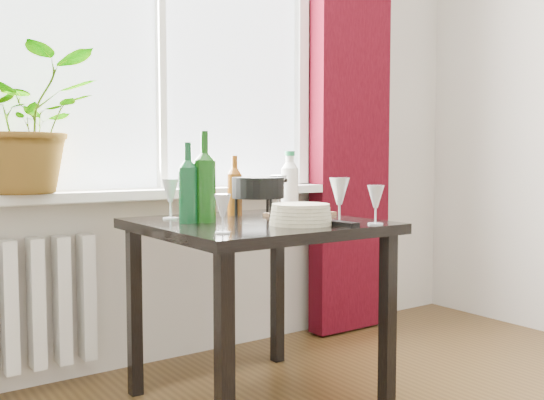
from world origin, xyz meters
TOP-DOWN VIEW (x-y plane):
  - window at (0.00, 2.22)m, footprint 1.72×0.08m
  - windowsill at (0.00, 2.15)m, footprint 1.72×0.20m
  - curtain at (1.12, 2.12)m, footprint 0.50×0.12m
  - table at (0.10, 1.55)m, footprint 0.85×0.85m
  - potted_plant at (-0.62, 2.11)m, footprint 0.52×0.45m
  - wine_bottle_left at (-0.15, 1.64)m, footprint 0.08×0.08m
  - wine_bottle_right at (-0.09, 1.62)m, footprint 0.11×0.11m
  - bottle_amber at (0.15, 1.80)m, footprint 0.08×0.08m
  - cleaning_bottle at (0.46, 1.81)m, footprint 0.10×0.10m
  - wineglass_front_right at (0.28, 1.26)m, footprint 0.09×0.09m
  - wineglass_far_right at (0.39, 1.18)m, footprint 0.07×0.07m
  - wineglass_back_center at (0.30, 1.68)m, footprint 0.09×0.09m
  - wineglass_back_left at (-0.15, 1.80)m, footprint 0.09×0.09m
  - wineglass_front_left at (-0.21, 1.28)m, footprint 0.07×0.07m
  - plate_stack at (0.16, 1.34)m, footprint 0.24×0.24m
  - fondue_pot at (0.18, 1.66)m, footprint 0.30×0.27m
  - tv_remote at (0.25, 1.23)m, footprint 0.05×0.16m
  - cutting_board at (0.37, 1.62)m, footprint 0.29×0.21m

SIDE VIEW (x-z plane):
  - table at x=0.10m, z-range 0.28..1.02m
  - cutting_board at x=0.37m, z-range 0.74..0.75m
  - tv_remote at x=0.25m, z-range 0.74..0.76m
  - plate_stack at x=0.16m, z-range 0.74..0.82m
  - wineglass_front_left at x=-0.21m, z-range 0.74..0.87m
  - wineglass_far_right at x=0.39m, z-range 0.74..0.89m
  - wineglass_back_left at x=-0.15m, z-range 0.74..0.91m
  - fondue_pot at x=0.18m, z-range 0.74..0.91m
  - windowsill at x=0.00m, z-range 0.80..0.84m
  - wineglass_back_center at x=0.30m, z-range 0.74..0.92m
  - wineglass_front_right at x=0.28m, z-range 0.74..0.92m
  - bottle_amber at x=0.15m, z-range 0.74..1.00m
  - cleaning_bottle at x=0.46m, z-range 0.74..1.02m
  - wine_bottle_left at x=-0.15m, z-range 0.74..1.05m
  - wine_bottle_right at x=-0.09m, z-range 0.74..1.10m
  - potted_plant at x=-0.62m, z-range 0.85..1.42m
  - curtain at x=1.12m, z-range 0.01..2.58m
  - window at x=0.00m, z-range 0.79..2.41m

